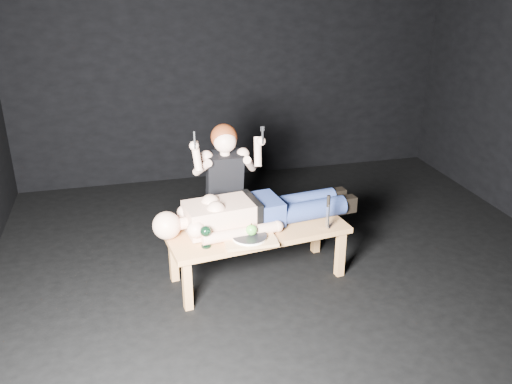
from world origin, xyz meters
TOP-DOWN VIEW (x-y plane):
  - ground at (0.00, 0.00)m, footprint 5.00×5.00m
  - back_wall at (0.00, 2.50)m, footprint 5.00×0.00m
  - table at (-0.30, 0.13)m, footprint 1.50×0.72m
  - lying_man at (-0.27, 0.24)m, footprint 1.58×0.66m
  - kneeling_woman at (-0.47, 0.68)m, footprint 0.67×0.75m
  - serving_tray at (-0.41, -0.05)m, footprint 0.40×0.29m
  - plate at (-0.41, -0.05)m, footprint 0.27×0.27m
  - apple at (-0.39, -0.04)m, footprint 0.09×0.09m
  - goblet at (-0.75, -0.06)m, footprint 0.09×0.09m
  - fork_flat at (-0.60, -0.08)m, footprint 0.03×0.15m
  - knife_flat at (-0.21, -0.03)m, footprint 0.02×0.15m
  - spoon_flat at (-0.31, 0.05)m, footprint 0.14×0.08m
  - carving_knife at (0.23, -0.01)m, footprint 0.04×0.05m

SIDE VIEW (x-z plane):
  - ground at x=0.00m, z-range 0.00..0.00m
  - table at x=-0.30m, z-range 0.00..0.45m
  - fork_flat at x=-0.60m, z-range 0.45..0.46m
  - knife_flat at x=-0.21m, z-range 0.45..0.46m
  - spoon_flat at x=-0.31m, z-range 0.45..0.46m
  - serving_tray at x=-0.41m, z-range 0.45..0.47m
  - plate at x=-0.41m, z-range 0.47..0.49m
  - goblet at x=-0.75m, z-range 0.45..0.62m
  - apple at x=-0.39m, z-range 0.49..0.58m
  - lying_man at x=-0.27m, z-range 0.45..0.73m
  - carving_knife at x=0.23m, z-range 0.45..0.74m
  - kneeling_woman at x=-0.47m, z-range 0.00..1.23m
  - back_wall at x=0.00m, z-range -1.00..4.00m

